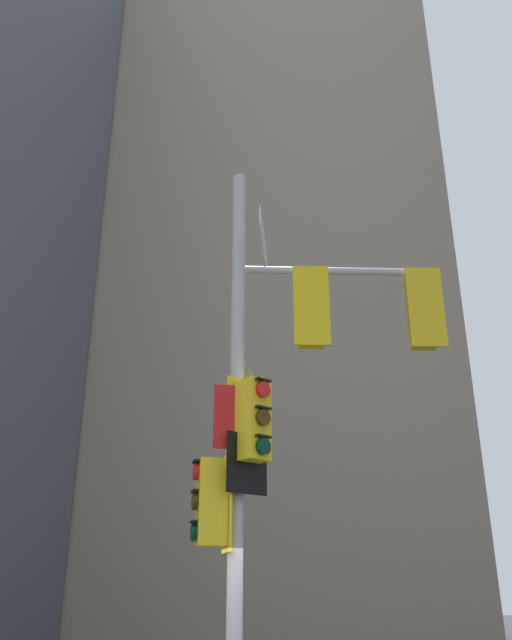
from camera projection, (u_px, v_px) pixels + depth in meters
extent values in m
cube|color=tan|center=(288.00, 312.00, 34.31)|extent=(15.66, 15.66, 31.07)
cylinder|color=#B2B2B5|center=(237.00, 436.00, 8.20)|extent=(0.19, 0.19, 7.67)
cylinder|color=#B2B2B5|center=(339.00, 271.00, 9.12)|extent=(2.72, 0.79, 0.10)
cylinder|color=#B2B2B5|center=(251.00, 379.00, 9.60)|extent=(0.22, 2.17, 0.10)
cube|color=yellow|center=(312.00, 305.00, 8.70)|extent=(0.47, 0.15, 1.14)
cube|color=yellow|center=(310.00, 310.00, 8.88)|extent=(0.41, 0.41, 1.00)
cylinder|color=red|center=(308.00, 293.00, 9.20)|extent=(0.21, 0.11, 0.20)
cube|color=black|center=(307.00, 285.00, 9.25)|extent=(0.23, 0.12, 0.02)
cylinder|color=#3C2C06|center=(308.00, 316.00, 9.07)|extent=(0.21, 0.11, 0.20)
cube|color=black|center=(308.00, 308.00, 9.12)|extent=(0.23, 0.12, 0.02)
cylinder|color=#06311C|center=(309.00, 340.00, 8.93)|extent=(0.21, 0.11, 0.20)
cube|color=black|center=(309.00, 332.00, 8.98)|extent=(0.23, 0.12, 0.02)
cube|color=gold|center=(426.00, 306.00, 8.75)|extent=(0.47, 0.15, 1.14)
cube|color=gold|center=(422.00, 312.00, 8.93)|extent=(0.41, 0.41, 1.00)
cylinder|color=#360605|center=(416.00, 295.00, 9.25)|extent=(0.21, 0.11, 0.20)
cube|color=black|center=(415.00, 287.00, 9.30)|extent=(0.23, 0.12, 0.02)
cylinder|color=yellow|center=(418.00, 317.00, 9.11)|extent=(0.21, 0.11, 0.20)
cube|color=black|center=(417.00, 310.00, 9.16)|extent=(0.23, 0.12, 0.02)
cylinder|color=#06311C|center=(421.00, 341.00, 8.98)|extent=(0.21, 0.11, 0.20)
cube|color=black|center=(420.00, 333.00, 9.03)|extent=(0.23, 0.12, 0.02)
cube|color=yellow|center=(264.00, 419.00, 9.34)|extent=(0.06, 0.48, 1.14)
cube|color=yellow|center=(251.00, 419.00, 9.37)|extent=(0.36, 0.36, 1.00)
cylinder|color=#360605|center=(238.00, 396.00, 9.53)|extent=(0.07, 0.20, 0.20)
cube|color=black|center=(237.00, 388.00, 9.58)|extent=(0.08, 0.22, 0.02)
cylinder|color=yellow|center=(237.00, 420.00, 9.40)|extent=(0.07, 0.20, 0.20)
cube|color=black|center=(237.00, 412.00, 9.44)|extent=(0.08, 0.22, 0.02)
cylinder|color=#06311C|center=(237.00, 444.00, 9.26)|extent=(0.07, 0.20, 0.20)
cube|color=black|center=(237.00, 436.00, 9.31)|extent=(0.08, 0.22, 0.02)
cube|color=yellow|center=(242.00, 423.00, 8.18)|extent=(0.30, 0.41, 1.14)
cube|color=yellow|center=(252.00, 420.00, 8.05)|extent=(0.47, 0.47, 1.00)
cylinder|color=red|center=(263.00, 389.00, 8.04)|extent=(0.17, 0.20, 0.20)
cube|color=black|center=(263.00, 380.00, 8.09)|extent=(0.19, 0.22, 0.02)
cylinder|color=#3C2C06|center=(263.00, 418.00, 7.91)|extent=(0.17, 0.20, 0.20)
cube|color=black|center=(263.00, 408.00, 7.95)|extent=(0.19, 0.22, 0.02)
cylinder|color=#06311C|center=(263.00, 446.00, 7.78)|extent=(0.17, 0.20, 0.20)
cube|color=black|center=(264.00, 436.00, 7.82)|extent=(0.19, 0.22, 0.02)
cube|color=yellow|center=(227.00, 502.00, 7.86)|extent=(0.23, 0.45, 1.14)
cube|color=yellow|center=(212.00, 502.00, 7.82)|extent=(0.45, 0.45, 1.00)
cylinder|color=red|center=(196.00, 472.00, 7.92)|extent=(0.14, 0.21, 0.20)
cube|color=black|center=(196.00, 462.00, 7.96)|extent=(0.16, 0.23, 0.02)
cylinder|color=#3C2C06|center=(195.00, 501.00, 7.78)|extent=(0.14, 0.21, 0.20)
cube|color=black|center=(195.00, 491.00, 7.83)|extent=(0.16, 0.23, 0.02)
cylinder|color=#06311C|center=(194.00, 532.00, 7.65)|extent=(0.14, 0.21, 0.20)
cube|color=black|center=(194.00, 522.00, 7.69)|extent=(0.16, 0.23, 0.02)
cube|color=white|center=(264.00, 241.00, 9.22)|extent=(0.21, 1.45, 0.28)
cube|color=#19479E|center=(264.00, 241.00, 9.22)|extent=(0.20, 1.41, 0.24)
cube|color=red|center=(239.00, 417.00, 8.07)|extent=(0.60, 0.26, 0.80)
cube|color=white|center=(239.00, 417.00, 8.07)|extent=(0.56, 0.24, 0.76)
cube|color=black|center=(247.00, 463.00, 7.89)|extent=(0.40, 0.47, 0.72)
cube|color=white|center=(247.00, 463.00, 7.89)|extent=(0.37, 0.44, 0.68)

